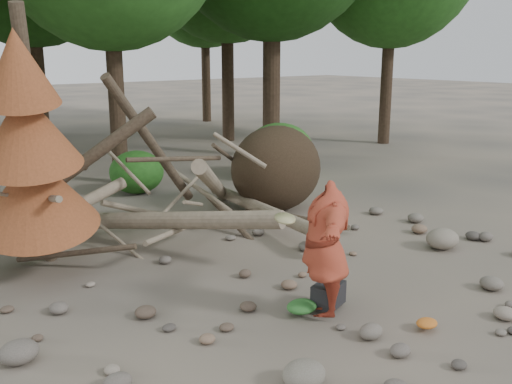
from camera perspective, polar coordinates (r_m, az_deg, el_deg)
ground at (r=8.73m, az=7.20°, el=-10.65°), size 120.00×120.00×0.00m
deadfall_pile at (r=12.74m, az=0.21°, el=1.83°), size 8.55×5.24×3.30m
dead_conifer at (r=9.40m, az=-21.63°, el=3.73°), size 2.06×2.16×4.35m
bush_mid at (r=15.15m, az=-11.86°, el=1.96°), size 1.40×1.40×1.12m
bush_right at (r=16.73m, az=2.36°, el=4.19°), size 2.00×2.00×1.60m
frisbee_thrower at (r=7.76m, az=7.02°, el=-5.66°), size 2.13×2.05×1.89m
backpack at (r=8.38m, az=7.24°, el=-10.49°), size 0.58×0.47×0.33m
cloth_green at (r=8.19m, az=4.59°, el=-11.66°), size 0.45×0.38×0.17m
cloth_orange at (r=8.10m, az=16.69°, el=-12.77°), size 0.31×0.25×0.11m
boulder_front_left at (r=6.61m, az=4.84°, el=-17.72°), size 0.50×0.45×0.30m
boulder_mid_right at (r=11.29m, az=18.15°, el=-4.46°), size 0.64×0.58×0.38m
boulder_mid_left at (r=7.57m, az=-22.63°, el=-14.56°), size 0.47×0.42×0.28m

